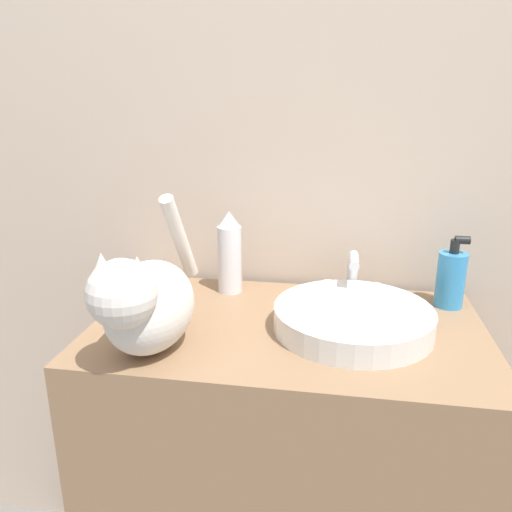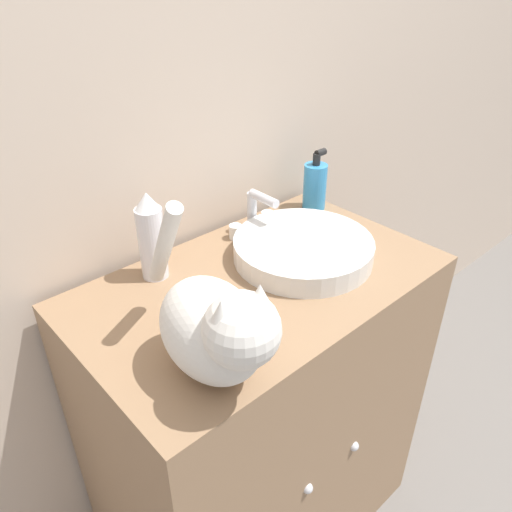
# 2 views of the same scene
# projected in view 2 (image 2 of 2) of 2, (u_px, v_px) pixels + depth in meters

# --- Properties ---
(wall_back) EXTENTS (6.00, 0.05, 2.50)m
(wall_back) POSITION_uv_depth(u_px,v_px,m) (169.00, 68.00, 1.04)
(wall_back) COLOR #C6B29E
(wall_back) RESTS_ON ground_plane
(vanity_cabinet) EXTENTS (0.79, 0.49, 0.86)m
(vanity_cabinet) POSITION_uv_depth(u_px,v_px,m) (260.00, 416.00, 1.29)
(vanity_cabinet) COLOR #8C6B4C
(vanity_cabinet) RESTS_ON ground_plane
(sink_basin) EXTENTS (0.32, 0.32, 0.05)m
(sink_basin) POSITION_uv_depth(u_px,v_px,m) (303.00, 249.00, 1.12)
(sink_basin) COLOR silver
(sink_basin) RESTS_ON vanity_cabinet
(faucet) EXTENTS (0.14, 0.10, 0.11)m
(faucet) POSITION_uv_depth(u_px,v_px,m) (255.00, 215.00, 1.21)
(faucet) COLOR silver
(faucet) RESTS_ON vanity_cabinet
(cat) EXTENTS (0.17, 0.36, 0.27)m
(cat) POSITION_uv_depth(u_px,v_px,m) (216.00, 327.00, 0.78)
(cat) COLOR silver
(cat) RESTS_ON vanity_cabinet
(soap_bottle) EXTENTS (0.06, 0.06, 0.16)m
(soap_bottle) POSITION_uv_depth(u_px,v_px,m) (315.00, 185.00, 1.32)
(soap_bottle) COLOR #338CCC
(soap_bottle) RESTS_ON vanity_cabinet
(spray_bottle) EXTENTS (0.06, 0.06, 0.20)m
(spray_bottle) POSITION_uv_depth(u_px,v_px,m) (151.00, 237.00, 1.03)
(spray_bottle) COLOR silver
(spray_bottle) RESTS_ON vanity_cabinet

